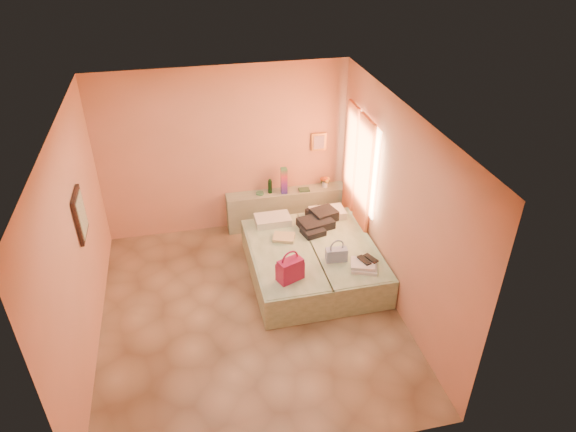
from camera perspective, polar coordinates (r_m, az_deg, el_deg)
name	(u,v)px	position (r m, az deg, el deg)	size (l,w,h in m)	color
ground	(250,311)	(7.25, -4.21, -10.53)	(4.50, 4.50, 0.00)	tan
room_walls	(254,177)	(6.71, -3.82, 4.34)	(4.02, 4.51, 2.81)	#E19778
headboard_ledge	(286,208)	(8.86, -0.18, 0.95)	(2.05, 0.30, 0.65)	#99A789
bed_left	(283,266)	(7.62, -0.50, -5.55)	(0.90, 2.00, 0.50)	beige
bed_right	(341,257)	(7.83, 5.96, -4.61)	(0.90, 2.00, 0.50)	beige
water_bottle	(270,186)	(8.60, -2.02, 3.31)	(0.07, 0.07, 0.24)	#14381B
rainbow_box	(284,181)	(8.54, -0.45, 3.95)	(0.10, 0.10, 0.46)	#A31441
small_dish	(260,193)	(8.61, -3.14, 2.53)	(0.13, 0.13, 0.03)	#447E55
green_book	(304,190)	(8.72, 1.80, 2.94)	(0.18, 0.13, 0.03)	#284B32
flower_vase	(325,181)	(8.80, 4.14, 3.92)	(0.18, 0.18, 0.23)	white
magenta_handbag	(290,269)	(6.88, 0.23, -5.94)	(0.35, 0.20, 0.33)	#A31441
khaki_garment	(284,238)	(7.73, -0.47, -2.41)	(0.31, 0.25, 0.05)	tan
clothes_pile	(319,222)	(8.00, 3.42, -0.66)	(0.56, 0.56, 0.17)	black
blue_handbag	(336,255)	(7.29, 5.40, -4.30)	(0.30, 0.13, 0.19)	#42669F
towel_stack	(365,266)	(7.20, 8.50, -5.50)	(0.35, 0.30, 0.10)	silver
sandal_pair	(368,260)	(7.22, 8.85, -4.81)	(0.17, 0.23, 0.02)	black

